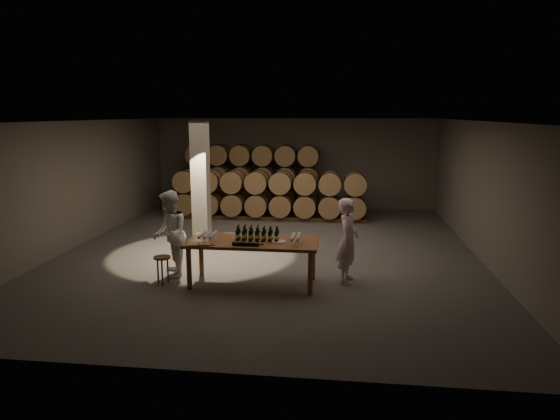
# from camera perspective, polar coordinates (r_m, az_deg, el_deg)

# --- Properties ---
(room) EXTENTS (12.00, 12.00, 12.00)m
(room) POSITION_cam_1_polar(r_m,az_deg,el_deg) (12.76, -9.04, 2.84)
(room) COLOR #565351
(room) RESTS_ON ground
(tasting_table) EXTENTS (2.60, 1.10, 0.90)m
(tasting_table) POSITION_cam_1_polar(r_m,az_deg,el_deg) (9.94, -3.16, -4.11)
(tasting_table) COLOR brown
(tasting_table) RESTS_ON ground
(barrel_stack_back) EXTENTS (4.70, 0.95, 2.31)m
(barrel_stack_back) POSITION_cam_1_polar(r_m,az_deg,el_deg) (17.55, -3.10, 3.84)
(barrel_stack_back) COLOR #57321D
(barrel_stack_back) RESTS_ON ground
(barrel_stack_front) EXTENTS (6.26, 0.95, 1.57)m
(barrel_stack_front) POSITION_cam_1_polar(r_m,az_deg,el_deg) (16.11, -1.22, 1.88)
(barrel_stack_front) COLOR #57321D
(barrel_stack_front) RESTS_ON ground
(bottle_cluster) EXTENTS (0.86, 0.23, 0.31)m
(bottle_cluster) POSITION_cam_1_polar(r_m,az_deg,el_deg) (9.90, -2.60, -2.88)
(bottle_cluster) COLOR black
(bottle_cluster) RESTS_ON tasting_table
(lying_bottles) EXTENTS (0.61, 0.08, 0.08)m
(lying_bottles) POSITION_cam_1_polar(r_m,az_deg,el_deg) (9.53, -3.89, -3.89)
(lying_bottles) COLOR black
(lying_bottles) RESTS_ON tasting_table
(glass_cluster_left) EXTENTS (0.30, 0.52, 0.16)m
(glass_cluster_left) POSITION_cam_1_polar(r_m,az_deg,el_deg) (9.99, -8.27, -2.86)
(glass_cluster_left) COLOR silver
(glass_cluster_left) RESTS_ON tasting_table
(glass_cluster_right) EXTENTS (0.19, 0.52, 0.16)m
(glass_cluster_right) POSITION_cam_1_polar(r_m,az_deg,el_deg) (9.71, 1.83, -3.11)
(glass_cluster_right) COLOR silver
(glass_cluster_right) RESTS_ON tasting_table
(plate) EXTENTS (0.29, 0.29, 0.02)m
(plate) POSITION_cam_1_polar(r_m,az_deg,el_deg) (9.81, -0.21, -3.62)
(plate) COLOR silver
(plate) RESTS_ON tasting_table
(notebook_near) EXTENTS (0.24, 0.20, 0.03)m
(notebook_near) POSITION_cam_1_polar(r_m,az_deg,el_deg) (9.69, -8.55, -3.88)
(notebook_near) COLOR #955936
(notebook_near) RESTS_ON tasting_table
(notebook_corner) EXTENTS (0.26, 0.30, 0.02)m
(notebook_corner) POSITION_cam_1_polar(r_m,az_deg,el_deg) (9.74, -9.92, -3.87)
(notebook_corner) COLOR #955936
(notebook_corner) RESTS_ON tasting_table
(pen) EXTENTS (0.15, 0.05, 0.01)m
(pen) POSITION_cam_1_polar(r_m,az_deg,el_deg) (9.63, -7.78, -4.02)
(pen) COLOR black
(pen) RESTS_ON tasting_table
(stool) EXTENTS (0.34, 0.34, 0.57)m
(stool) POSITION_cam_1_polar(r_m,az_deg,el_deg) (10.31, -13.31, -5.75)
(stool) COLOR #57321D
(stool) RESTS_ON ground
(person_man) EXTENTS (0.54, 0.70, 1.73)m
(person_man) POSITION_cam_1_polar(r_m,az_deg,el_deg) (10.14, 7.76, -3.48)
(person_man) COLOR silver
(person_man) RESTS_ON ground
(person_woman) EXTENTS (0.95, 1.07, 1.82)m
(person_woman) POSITION_cam_1_polar(r_m,az_deg,el_deg) (10.64, -12.50, -2.71)
(person_woman) COLOR white
(person_woman) RESTS_ON ground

